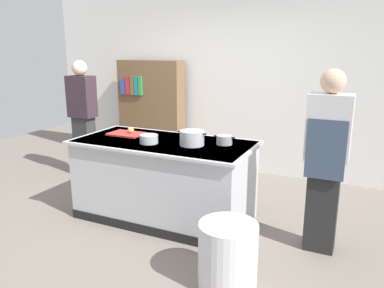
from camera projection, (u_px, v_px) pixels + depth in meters
ground_plane at (165, 217)px, 4.36m from camera, size 10.00×10.00×0.00m
back_wall at (230, 74)px, 5.83m from camera, size 6.40×0.12×3.00m
counter_island at (164, 179)px, 4.25m from camera, size 1.98×0.98×0.90m
cutting_board at (126, 134)px, 4.46m from camera, size 0.40×0.28×0.02m
onion at (131, 130)px, 4.43m from camera, size 0.07×0.07×0.07m
stock_pot at (192, 138)px, 3.96m from camera, size 0.32×0.26×0.15m
sauce_pan at (224, 140)px, 4.00m from camera, size 0.23×0.17×0.10m
mixing_bowl at (149, 139)px, 4.04m from camera, size 0.20×0.20×0.09m
trash_bin at (228, 255)px, 3.05m from camera, size 0.48×0.48×0.54m
person_chef at (326, 158)px, 3.46m from camera, size 0.38×0.25×1.72m
person_guest at (83, 116)px, 5.60m from camera, size 0.38×0.24×1.72m
bookshelf at (151, 113)px, 6.25m from camera, size 1.10×0.31×1.70m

